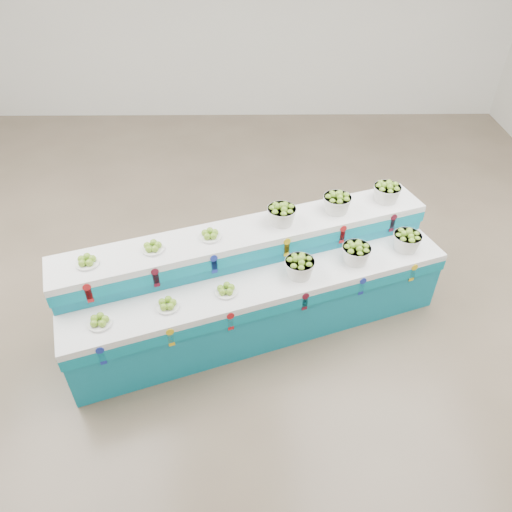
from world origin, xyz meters
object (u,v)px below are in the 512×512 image
basket_lower_left (300,266)px  plate_upper_mid (153,246)px  display_stand (256,284)px  basket_upper_right (387,192)px

basket_lower_left → plate_upper_mid: 1.38m
display_stand → basket_lower_left: display_stand is taller
display_stand → basket_lower_left: 0.53m
plate_upper_mid → basket_upper_right: (2.32, 0.83, 0.06)m
display_stand → plate_upper_mid: 1.10m
plate_upper_mid → basket_lower_left: bearing=-0.6°
basket_lower_left → basket_upper_right: 1.31m
basket_lower_left → display_stand: bearing=166.0°
basket_lower_left → plate_upper_mid: plate_upper_mid is taller
display_stand → basket_lower_left: size_ratio=13.30×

